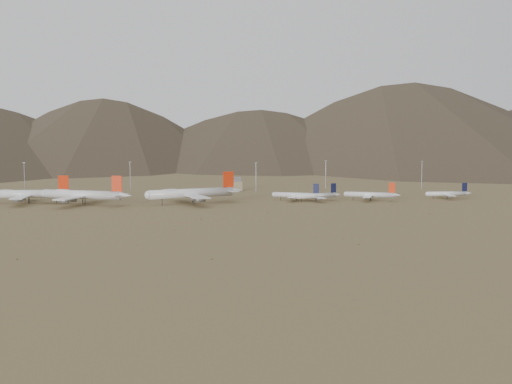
{
  "coord_description": "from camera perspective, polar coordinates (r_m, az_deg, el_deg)",
  "views": [
    {
      "loc": [
        0.14,
        -448.8,
        55.69
      ],
      "look_at": [
        39.18,
        30.0,
        7.58
      ],
      "focal_mm": 45.0,
      "sensor_mm": 36.0,
      "label": 1
    }
  ],
  "objects": [
    {
      "name": "widebody_centre",
      "position": [
        481.17,
        -15.16,
        -0.23
      ],
      "size": [
        69.82,
        55.85,
        21.8
      ],
      "rotation": [
        0.0,
        0.0,
        -0.36
      ],
      "color": "silver",
      "rests_on": "ground"
    },
    {
      "name": "mast_far_east",
      "position": [
        606.41,
        14.52,
        1.61
      ],
      "size": [
        2.0,
        0.6,
        25.7
      ],
      "color": "gray",
      "rests_on": "ground"
    },
    {
      "name": "mast_west",
      "position": [
        583.34,
        -11.12,
        1.53
      ],
      "size": [
        2.0,
        0.6,
        25.7
      ],
      "color": "gray",
      "rests_on": "ground"
    },
    {
      "name": "narrowbody_c",
      "position": [
        499.14,
        10.19,
        -0.24
      ],
      "size": [
        41.47,
        31.04,
        14.36
      ],
      "rotation": [
        0.0,
        0.0,
        -0.36
      ],
      "color": "silver",
      "rests_on": "ground"
    },
    {
      "name": "mast_east",
      "position": [
        598.59,
        6.22,
        1.71
      ],
      "size": [
        2.0,
        0.6,
        25.7
      ],
      "color": "gray",
      "rests_on": "ground"
    },
    {
      "name": "widebody_east",
      "position": [
        474.48,
        -5.72,
        -0.09
      ],
      "size": [
        73.44,
        58.75,
        22.93
      ],
      "rotation": [
        0.0,
        0.0,
        0.36
      ],
      "color": "silver",
      "rests_on": "ground"
    },
    {
      "name": "ground",
      "position": [
        452.24,
        -4.65,
        -1.37
      ],
      "size": [
        3000.0,
        3000.0,
        0.0
      ],
      "primitive_type": "plane",
      "color": "olive",
      "rests_on": "ground"
    },
    {
      "name": "widebody_west",
      "position": [
        503.18,
        -19.65,
        -0.16
      ],
      "size": [
        69.21,
        52.89,
        20.55
      ],
      "rotation": [
        0.0,
        0.0,
        0.01
      ],
      "color": "silver",
      "rests_on": "ground"
    },
    {
      "name": "mountain_ridge",
      "position": [
        1352.09,
        -4.72,
        9.7
      ],
      "size": [
        4400.0,
        1000.0,
        300.0
      ],
      "color": "brown",
      "rests_on": "ground"
    },
    {
      "name": "narrowbody_b",
      "position": [
        489.73,
        5.41,
        -0.33
      ],
      "size": [
        39.25,
        29.13,
        13.35
      ],
      "rotation": [
        0.0,
        0.0,
        0.29
      ],
      "color": "silver",
      "rests_on": "ground"
    },
    {
      "name": "narrowbody_d",
      "position": [
        527.47,
        16.69,
        -0.14
      ],
      "size": [
        38.0,
        27.18,
        12.53
      ],
      "rotation": [
        0.0,
        0.0,
        0.03
      ],
      "color": "silver",
      "rests_on": "ground"
    },
    {
      "name": "mast_centre",
      "position": [
        561.68,
        -0.0,
        1.48
      ],
      "size": [
        2.0,
        0.6,
        25.7
      ],
      "color": "gray",
      "rests_on": "ground"
    },
    {
      "name": "control_tower",
      "position": [
        571.81,
        -1.65,
        0.66
      ],
      "size": [
        8.0,
        8.0,
        12.0
      ],
      "color": "#978966",
      "rests_on": "ground"
    },
    {
      "name": "narrowbody_a",
      "position": [
        492.49,
        3.68,
        -0.27
      ],
      "size": [
        39.26,
        29.37,
        13.57
      ],
      "rotation": [
        0.0,
        0.0,
        -0.35
      ],
      "color": "silver",
      "rests_on": "ground"
    },
    {
      "name": "desert_scrub",
      "position": [
        370.04,
        -6.27,
        -2.92
      ],
      "size": [
        411.02,
        180.75,
        0.82
      ],
      "color": "olive",
      "rests_on": "ground"
    },
    {
      "name": "mast_far_west",
      "position": [
        596.78,
        -19.89,
        1.39
      ],
      "size": [
        2.0,
        0.6,
        25.7
      ],
      "color": "gray",
      "rests_on": "ground"
    }
  ]
}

